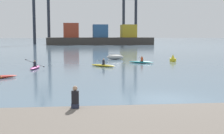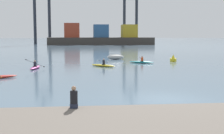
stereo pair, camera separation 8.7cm
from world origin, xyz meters
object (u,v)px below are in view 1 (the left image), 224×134
at_px(gantry_crane_west, 41,5).
at_px(kayak_teal, 141,62).
at_px(kayak_magenta, 35,67).
at_px(channel_buoy, 173,59).
at_px(gantry_crane_west_mid, 130,8).
at_px(capsized_dinghy, 115,57).
at_px(kayak_yellow, 103,65).
at_px(seated_onlooker, 75,98).
at_px(container_barge, 100,37).

xyz_separation_m(gantry_crane_west, kayak_teal, (23.79, -88.25, -15.63)).
bearing_deg(kayak_magenta, channel_buoy, 23.19).
height_order(gantry_crane_west_mid, capsized_dinghy, gantry_crane_west_mid).
bearing_deg(gantry_crane_west, kayak_yellow, -78.68).
distance_m(capsized_dinghy, seated_onlooker, 34.49).
bearing_deg(channel_buoy, gantry_crane_west, 108.45).
height_order(gantry_crane_west_mid, kayak_teal, gantry_crane_west_mid).
height_order(gantry_crane_west_mid, kayak_yellow, gantry_crane_west_mid).
distance_m(gantry_crane_west, seated_onlooker, 117.51).
bearing_deg(gantry_crane_west_mid, container_barge, -138.58).
bearing_deg(kayak_yellow, channel_buoy, 30.68).
bearing_deg(channel_buoy, kayak_teal, -156.56).
distance_m(capsized_dinghy, channel_buoy, 8.92).
height_order(kayak_yellow, seated_onlooker, seated_onlooker).
bearing_deg(capsized_dinghy, seated_onlooker, -99.09).
xyz_separation_m(channel_buoy, kayak_magenta, (-17.85, -7.65, -0.19)).
xyz_separation_m(gantry_crane_west_mid, seated_onlooker, (-21.84, -121.92, -14.63)).
relative_size(kayak_magenta, kayak_yellow, 1.17).
height_order(channel_buoy, kayak_yellow, channel_buoy).
relative_size(gantry_crane_west, gantry_crane_west_mid, 1.02).
distance_m(container_barge, kayak_magenta, 88.73).
distance_m(kayak_teal, kayak_yellow, 6.64).
distance_m(gantry_crane_west_mid, kayak_teal, 96.88).
height_order(capsized_dinghy, kayak_magenta, kayak_magenta).
relative_size(gantry_crane_west, kayak_yellow, 10.73).
bearing_deg(seated_onlooker, gantry_crane_west_mid, 79.84).
bearing_deg(capsized_dinghy, kayak_magenta, -129.79).
bearing_deg(kayak_teal, gantry_crane_west_mid, 81.77).
relative_size(container_barge, gantry_crane_west, 1.31).
height_order(container_barge, gantry_crane_west, gantry_crane_west).
xyz_separation_m(kayak_magenta, seated_onlooker, (4.76, -21.79, 0.96)).
relative_size(gantry_crane_west_mid, kayak_teal, 9.68).
bearing_deg(container_barge, capsized_dinghy, -91.81).
distance_m(gantry_crane_west, kayak_magenta, 95.67).
relative_size(container_barge, kayak_yellow, 14.04).
height_order(kayak_magenta, kayak_yellow, kayak_magenta).
distance_m(container_barge, capsized_dinghy, 75.61).
xyz_separation_m(container_barge, kayak_magenta, (-12.60, -87.79, -2.65)).
bearing_deg(kayak_yellow, kayak_teal, 36.55).
height_order(channel_buoy, kayak_magenta, kayak_magenta).
xyz_separation_m(kayak_teal, kayak_yellow, (-5.33, -3.95, 0.00)).
xyz_separation_m(channel_buoy, seated_onlooker, (-13.09, -29.44, 0.78)).
distance_m(kayak_magenta, kayak_yellow, 7.74).
height_order(capsized_dinghy, kayak_teal, kayak_teal).
bearing_deg(gantry_crane_west, seated_onlooker, -82.29).
xyz_separation_m(container_barge, gantry_crane_west, (-23.48, 5.97, 12.97)).
distance_m(kayak_magenta, kayak_teal, 14.04).
height_order(gantry_crane_west_mid, kayak_magenta, gantry_crane_west_mid).
bearing_deg(kayak_yellow, container_barge, 86.66).
bearing_deg(gantry_crane_west, container_barge, -14.26).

